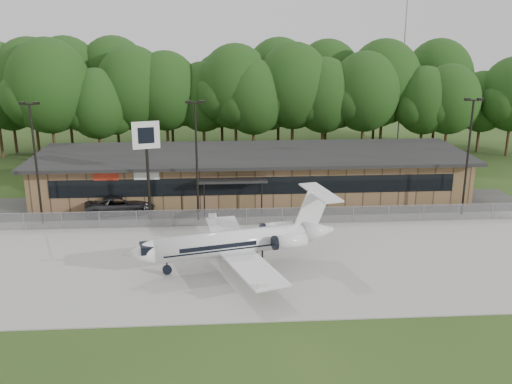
{
  "coord_description": "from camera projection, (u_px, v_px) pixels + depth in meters",
  "views": [
    {
      "loc": [
        -3.13,
        -29.54,
        16.25
      ],
      "look_at": [
        -0.39,
        12.0,
        3.81
      ],
      "focal_mm": 40.0,
      "sensor_mm": 36.0,
      "label": 1
    }
  ],
  "objects": [
    {
      "name": "pole_sign",
      "position": [
        146.0,
        146.0,
        46.71
      ],
      "size": [
        2.22,
        0.81,
        8.51
      ],
      "rotation": [
        0.0,
        0.0,
        0.26
      ],
      "color": "black",
      "rests_on": "ground"
    },
    {
      "name": "treeline",
      "position": [
        243.0,
        95.0,
        71.1
      ],
      "size": [
        72.0,
        12.0,
        15.0
      ],
      "primitive_type": null,
      "color": "#1B3711",
      "rests_on": "ground"
    },
    {
      "name": "business_jet",
      "position": [
        238.0,
        243.0,
        38.91
      ],
      "size": [
        14.88,
        13.38,
        5.04
      ],
      "rotation": [
        0.0,
        0.0,
        0.23
      ],
      "color": "white",
      "rests_on": "ground"
    },
    {
      "name": "suv",
      "position": [
        120.0,
        205.0,
        50.13
      ],
      "size": [
        6.42,
        3.79,
        1.67
      ],
      "primitive_type": "imported",
      "rotation": [
        0.0,
        0.0,
        1.75
      ],
      "color": "#343336",
      "rests_on": "ground"
    },
    {
      "name": "ground",
      "position": [
        276.0,
        314.0,
        33.09
      ],
      "size": [
        160.0,
        160.0,
        0.0
      ],
      "primitive_type": "plane",
      "color": "#243F16",
      "rests_on": "ground"
    },
    {
      "name": "fence",
      "position": [
        258.0,
        217.0,
        47.21
      ],
      "size": [
        46.0,
        0.04,
        1.52
      ],
      "color": "gray",
      "rests_on": "ground"
    },
    {
      "name": "radio_mast",
      "position": [
        404.0,
        51.0,
        76.79
      ],
      "size": [
        0.2,
        0.2,
        25.0
      ],
      "primitive_type": "cylinder",
      "color": "gray",
      "rests_on": "ground"
    },
    {
      "name": "terminal",
      "position": [
        252.0,
        173.0,
        55.35
      ],
      "size": [
        41.0,
        11.65,
        4.3
      ],
      "color": "brown",
      "rests_on": "ground"
    },
    {
      "name": "light_pole_right",
      "position": [
        469.0,
        148.0,
        48.29
      ],
      "size": [
        1.55,
        0.3,
        10.23
      ],
      "color": "black",
      "rests_on": "ground"
    },
    {
      "name": "apron",
      "position": [
        265.0,
        258.0,
        40.73
      ],
      "size": [
        64.0,
        18.0,
        0.08
      ],
      "primitive_type": "cube",
      "color": "#9E9B93",
      "rests_on": "ground"
    },
    {
      "name": "light_pole_mid",
      "position": [
        196.0,
        152.0,
        46.84
      ],
      "size": [
        1.55,
        0.3,
        10.23
      ],
      "color": "black",
      "rests_on": "ground"
    },
    {
      "name": "light_pole_left",
      "position": [
        35.0,
        155.0,
        46.02
      ],
      "size": [
        1.55,
        0.3,
        10.23
      ],
      "color": "black",
      "rests_on": "ground"
    },
    {
      "name": "parking_lot",
      "position": [
        255.0,
        208.0,
        51.72
      ],
      "size": [
        50.0,
        9.0,
        0.06
      ],
      "primitive_type": "cube",
      "color": "#383835",
      "rests_on": "ground"
    }
  ]
}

